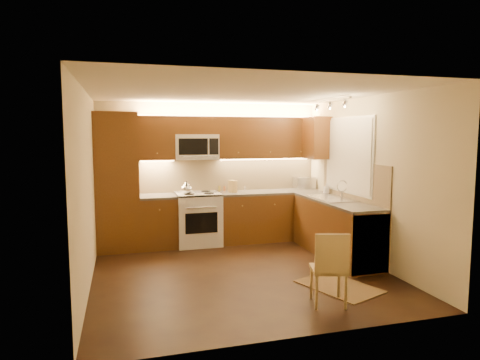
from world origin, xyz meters
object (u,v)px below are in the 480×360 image
object	(u,v)px
knife_block	(233,186)
kettle	(186,188)
toaster_oven	(304,183)
soap_bottle	(326,188)
sink	(332,194)
dining_chair	(328,267)
microwave	(196,147)
stove	(198,219)

from	to	relation	value
knife_block	kettle	bearing A→B (deg)	171.61
toaster_oven	knife_block	xyz separation A→B (m)	(-1.44, -0.10, -0.01)
knife_block	soap_bottle	world-z (taller)	knife_block
sink	soap_bottle	size ratio (longest dim) A/B	5.07
sink	dining_chair	world-z (taller)	sink
soap_bottle	kettle	bearing A→B (deg)	169.02
microwave	soap_bottle	xyz separation A→B (m)	(2.21, -0.66, -0.74)
stove	sink	world-z (taller)	sink
microwave	knife_block	distance (m)	0.96
dining_chair	toaster_oven	bearing A→B (deg)	85.85
microwave	dining_chair	distance (m)	3.54
sink	soap_bottle	bearing A→B (deg)	70.92
stove	sink	size ratio (longest dim) A/B	1.07
stove	microwave	distance (m)	1.27
sink	toaster_oven	world-z (taller)	toaster_oven
knife_block	dining_chair	size ratio (longest dim) A/B	0.25
stove	microwave	size ratio (longest dim) A/B	1.21
toaster_oven	knife_block	size ratio (longest dim) A/B	1.76
microwave	knife_block	xyz separation A→B (m)	(0.65, -0.08, -0.71)
soap_bottle	stove	bearing A→B (deg)	164.80
microwave	dining_chair	world-z (taller)	microwave
microwave	soap_bottle	bearing A→B (deg)	-16.55
sink	kettle	world-z (taller)	kettle
sink	knife_block	bearing A→B (deg)	138.84
kettle	soap_bottle	bearing A→B (deg)	-1.36
sink	kettle	bearing A→B (deg)	155.94
sink	stove	bearing A→B (deg)	150.64
toaster_oven	dining_chair	bearing A→B (deg)	-108.25
microwave	kettle	bearing A→B (deg)	-129.19
stove	microwave	bearing A→B (deg)	90.00
microwave	dining_chair	bearing A→B (deg)	-73.04
microwave	dining_chair	xyz separation A→B (m)	(0.96, -3.16, -1.29)
stove	soap_bottle	xyz separation A→B (m)	(2.21, -0.52, 0.52)
toaster_oven	kettle	bearing A→B (deg)	-171.55
microwave	soap_bottle	size ratio (longest dim) A/B	4.48
knife_block	soap_bottle	bearing A→B (deg)	-41.30
microwave	toaster_oven	xyz separation A→B (m)	(2.09, 0.02, -0.71)
kettle	knife_block	world-z (taller)	kettle
stove	soap_bottle	distance (m)	2.33
knife_block	soap_bottle	xyz separation A→B (m)	(1.56, -0.58, -0.02)
toaster_oven	knife_block	distance (m)	1.44
dining_chair	kettle	bearing A→B (deg)	127.57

